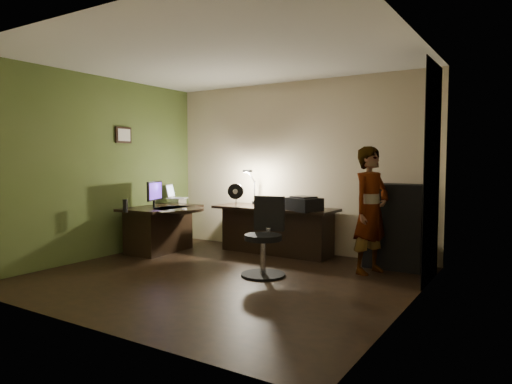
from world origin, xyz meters
The scene contains 27 objects.
floor centered at (0.00, 0.00, -0.01)m, with size 4.50×4.00×0.01m, color black.
ceiling centered at (0.00, 0.00, 2.71)m, with size 4.50×4.00×0.01m, color silver.
wall_back centered at (0.00, 2.00, 1.35)m, with size 4.50×0.01×2.70m, color #C4B390.
wall_front centered at (0.00, -2.00, 1.35)m, with size 4.50×0.01×2.70m, color #C4B390.
wall_left centered at (-2.25, 0.00, 1.35)m, with size 0.01×4.00×2.70m, color #C4B390.
wall_right centered at (2.25, 0.00, 1.35)m, with size 0.01×4.00×2.70m, color #C4B390.
green_wall_overlay centered at (-2.24, 0.00, 1.35)m, with size 0.00×4.00×2.70m, color #4C5F2A.
arched_doorway centered at (2.24, 1.15, 1.30)m, with size 0.01×0.90×2.60m, color black.
french_door centered at (2.24, -0.55, 1.05)m, with size 0.02×0.92×2.10m, color white.
framed_picture centered at (-2.22, 0.45, 1.85)m, with size 0.04×0.30×0.25m, color black.
desk_left centered at (-1.76, 0.78, 0.36)m, with size 0.77×1.25×0.72m, color black.
desk_right centered at (-0.16, 1.60, 0.37)m, with size 1.95×0.68×0.73m, color black.
cabinet centered at (1.69, 1.64, 0.57)m, with size 0.76×0.38×1.14m, color black.
laptop_stand centered at (-1.93, 1.36, 0.76)m, with size 0.24×0.20×0.10m, color silver.
laptop centered at (-1.93, 1.36, 0.92)m, with size 0.34×0.32×0.23m, color silver.
monitor centered at (-1.78, 0.64, 0.86)m, with size 0.09×0.46×0.31m, color black.
mouse centered at (-1.18, 0.66, 0.73)m, with size 0.07×0.10×0.04m, color silver.
phone centered at (-1.33, 0.82, 0.71)m, with size 0.06×0.12×0.01m, color black.
pen centered at (-1.15, 0.78, 0.71)m, with size 0.01×0.13×0.01m, color black.
speaker centered at (-1.75, 0.04, 0.80)m, with size 0.07×0.07×0.19m, color black.
notepad centered at (-1.28, 0.40, 0.71)m, with size 0.16×0.23×0.01m, color silver.
desk_fan centered at (-0.67, 1.29, 0.91)m, with size 0.24×0.13×0.38m, color black.
headphones centered at (0.21, 0.95, 0.77)m, with size 0.19×0.08×0.09m, color navy.
printer centered at (0.42, 1.44, 0.83)m, with size 0.48×0.37×0.21m, color black.
desk_lamp centered at (-0.67, 1.83, 1.03)m, with size 0.15×0.28×0.61m, color black.
office_chair centered at (0.40, 0.34, 0.50)m, with size 0.56×0.56×1.00m, color black.
person centered at (1.49, 1.21, 0.82)m, with size 0.58×0.39×1.64m, color #D8A88C.
Camera 1 is at (3.33, -4.51, 1.46)m, focal length 32.00 mm.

